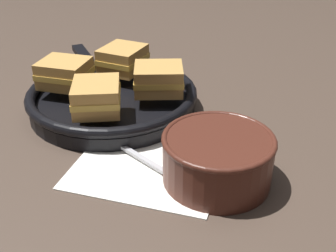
% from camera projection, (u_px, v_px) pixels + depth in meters
% --- Properties ---
extents(ground_plane, '(4.00, 4.00, 0.00)m').
position_uv_depth(ground_plane, '(178.00, 146.00, 0.65)').
color(ground_plane, '#47382D').
extents(napkin, '(0.23, 0.21, 0.00)m').
position_uv_depth(napkin, '(149.00, 165.00, 0.60)').
color(napkin, white).
rests_on(napkin, ground_plane).
extents(soup_bowl, '(0.15, 0.15, 0.07)m').
position_uv_depth(soup_bowl, '(218.00, 156.00, 0.56)').
color(soup_bowl, '#4C2319').
rests_on(soup_bowl, ground_plane).
extents(spoon, '(0.14, 0.12, 0.01)m').
position_uv_depth(spoon, '(178.00, 180.00, 0.56)').
color(spoon, '#B7B7BC').
rests_on(spoon, napkin).
extents(skillet, '(0.30, 0.40, 0.04)m').
position_uv_depth(skillet, '(112.00, 98.00, 0.75)').
color(skillet, black).
rests_on(skillet, ground_plane).
extents(sandwich_near_left, '(0.09, 0.09, 0.05)m').
position_uv_depth(sandwich_near_left, '(65.00, 73.00, 0.74)').
color(sandwich_near_left, '#C18E47').
rests_on(sandwich_near_left, skillet).
extents(sandwich_near_right, '(0.09, 0.10, 0.05)m').
position_uv_depth(sandwich_near_right, '(97.00, 97.00, 0.66)').
color(sandwich_near_right, '#C18E47').
rests_on(sandwich_near_right, skillet).
extents(sandwich_far_left, '(0.09, 0.09, 0.05)m').
position_uv_depth(sandwich_far_left, '(159.00, 79.00, 0.72)').
color(sandwich_far_left, '#C18E47').
rests_on(sandwich_far_left, skillet).
extents(sandwich_far_right, '(0.10, 0.10, 0.05)m').
position_uv_depth(sandwich_far_right, '(123.00, 59.00, 0.80)').
color(sandwich_far_right, '#C18E47').
rests_on(sandwich_far_right, skillet).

